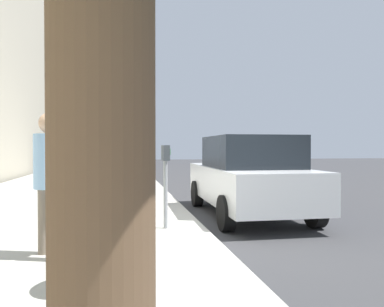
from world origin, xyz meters
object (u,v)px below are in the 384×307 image
traffic_signal (142,122)px  trash_bin (117,237)px  parking_meter (166,168)px  pedestrian_at_meter (103,171)px  pedestrian_bystander (50,171)px  parked_sedan_near (248,176)px

traffic_signal → trash_bin: (-11.46, 0.87, -1.92)m
parking_meter → pedestrian_at_meter: pedestrian_at_meter is taller
pedestrian_at_meter → pedestrian_bystander: size_ratio=0.94×
parking_meter → pedestrian_bystander: size_ratio=0.78×
trash_bin → pedestrian_bystander: bearing=33.7°
parked_sedan_near → pedestrian_at_meter: bearing=120.4°
pedestrian_bystander → trash_bin: pedestrian_bystander is taller
parked_sedan_near → traffic_signal: traffic_signal is taller
parking_meter → trash_bin: (-2.59, 0.78, -0.51)m
pedestrian_bystander → parked_sedan_near: 4.67m
parking_meter → pedestrian_bystander: bearing=129.9°
pedestrian_bystander → trash_bin: 1.60m
pedestrian_at_meter → parking_meter: bearing=11.1°
parking_meter → pedestrian_bystander: pedestrian_bystander is taller
traffic_signal → trash_bin: 11.66m
pedestrian_bystander → pedestrian_at_meter: bearing=28.5°
pedestrian_at_meter → traffic_signal: size_ratio=0.47×
parking_meter → parked_sedan_near: size_ratio=0.32×
pedestrian_at_meter → parked_sedan_near: (1.80, -3.06, -0.25)m
trash_bin → parked_sedan_near: bearing=-34.0°
parking_meter → pedestrian_bystander: (-1.34, 1.61, 0.06)m
parked_sedan_near → traffic_signal: bearing=14.9°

